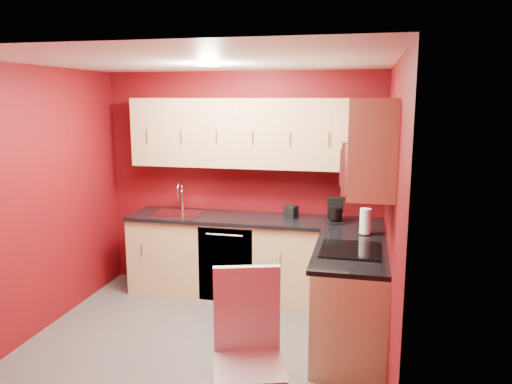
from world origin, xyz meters
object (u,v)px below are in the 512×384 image
at_px(microwave, 367,164).
at_px(sink, 177,210).
at_px(napkin_holder, 291,212).
at_px(dining_chair, 249,359).
at_px(coffee_maker, 336,211).
at_px(paper_towel, 365,221).

xyz_separation_m(microwave, sink, (-2.09, 1.00, -0.72)).
bearing_deg(napkin_holder, dining_chair, -87.65).
relative_size(coffee_maker, dining_chair, 0.24).
xyz_separation_m(coffee_maker, dining_chair, (-0.39, -2.27, -0.49)).
bearing_deg(paper_towel, coffee_maker, 129.53).
height_order(microwave, dining_chair, microwave).
bearing_deg(microwave, paper_towel, 89.56).
xyz_separation_m(napkin_holder, paper_towel, (0.80, -0.51, 0.06)).
relative_size(napkin_holder, paper_towel, 0.53).
distance_m(sink, paper_towel, 2.15).
relative_size(sink, coffee_maker, 1.97).
relative_size(sink, dining_chair, 0.47).
bearing_deg(coffee_maker, dining_chair, -111.04).
height_order(microwave, sink, microwave).
distance_m(sink, coffee_maker, 1.80).
bearing_deg(sink, dining_chair, -59.13).
height_order(sink, paper_towel, sink).
relative_size(microwave, dining_chair, 0.69).
bearing_deg(coffee_maker, napkin_holder, 153.16).
xyz_separation_m(sink, paper_towel, (2.10, -0.44, 0.09)).
distance_m(microwave, paper_towel, 0.84).
bearing_deg(paper_towel, microwave, -90.44).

